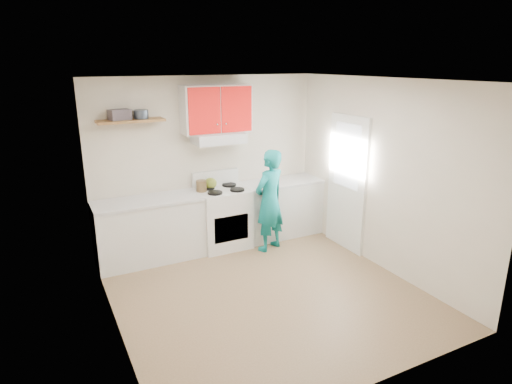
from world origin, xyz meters
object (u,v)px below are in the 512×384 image
stove (223,218)px  kettle (210,183)px  crock (201,187)px  person (270,201)px  tin (141,114)px

stove → kettle: kettle is taller
crock → kettle: bearing=23.4°
kettle → crock: bearing=-146.5°
crock → person: size_ratio=0.12×
stove → kettle: size_ratio=4.62×
tin → crock: size_ratio=1.05×
crock → person: (0.90, -0.49, -0.21)m
stove → crock: 0.62m
stove → person: person is taller
kettle → tin: bearing=-173.1°
stove → tin: size_ratio=4.67×
tin → kettle: (0.96, -0.05, -1.09)m
kettle → person: 0.95m
stove → kettle: 0.58m
tin → person: size_ratio=0.13×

